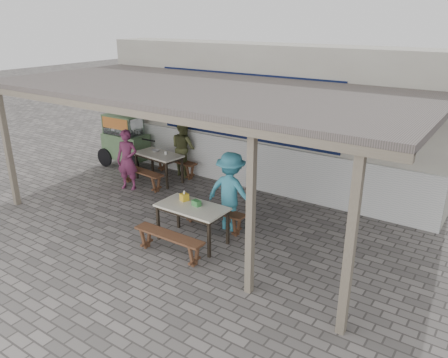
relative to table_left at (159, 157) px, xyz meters
name	(u,v)px	position (x,y,z in m)	size (l,w,h in m)	color
ground	(173,231)	(2.20, -2.03, -0.67)	(60.00, 60.00, 0.00)	slate
back_wall	(263,117)	(2.20, 1.55, 1.05)	(9.00, 1.28, 3.50)	beige
warung_roof	(198,91)	(2.22, -1.13, 2.05)	(9.00, 4.21, 2.81)	#5C514F
table_left	(159,157)	(0.00, 0.00, 0.00)	(1.36, 0.80, 0.75)	beige
bench_left_street	(142,175)	(-0.06, -0.59, -0.33)	(1.42, 0.42, 0.45)	brown
bench_left_wall	(176,163)	(0.06, 0.59, -0.33)	(1.42, 0.42, 0.45)	brown
table_right	(192,210)	(2.80, -2.14, 0.00)	(1.34, 0.72, 0.75)	beige
bench_right_street	(169,240)	(2.80, -2.82, -0.33)	(1.44, 0.28, 0.45)	brown
bench_right_wall	(213,213)	(2.80, -1.45, -0.33)	(1.44, 0.28, 0.45)	brown
vendor_cart	(125,139)	(-1.61, 0.36, 0.16)	(1.90, 0.76, 1.51)	#62895B
patron_street_side	(127,160)	(-0.26, -0.85, 0.09)	(0.55, 0.36, 1.52)	#6F2A4E
patron_wall_side	(184,148)	(0.26, 0.72, 0.10)	(0.75, 0.58, 1.54)	brown
patron_right_table	(231,192)	(3.10, -1.25, 0.15)	(1.05, 0.61, 1.63)	teal
tissue_box	(184,197)	(2.51, -2.01, 0.15)	(0.14, 0.14, 0.14)	gold
donation_box	(196,203)	(2.86, -2.08, 0.14)	(0.17, 0.11, 0.11)	#387F3F
condiment_jar	(166,153)	(0.19, 0.08, 0.12)	(0.07, 0.07, 0.08)	silver
condiment_bowl	(156,151)	(-0.19, 0.11, 0.11)	(0.20, 0.20, 0.05)	silver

